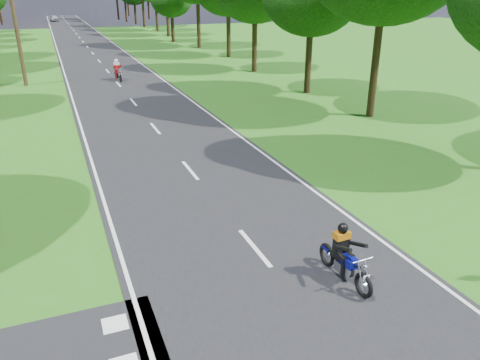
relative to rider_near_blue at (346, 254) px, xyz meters
name	(u,v)px	position (x,y,z in m)	size (l,w,h in m)	color
ground	(290,291)	(-1.34, 0.09, -0.71)	(160.00, 160.00, 0.00)	#2D5F15
main_road	(87,47)	(-1.34, 50.09, -0.70)	(7.00, 140.00, 0.02)	black
road_markings	(88,49)	(-1.47, 48.22, -0.69)	(7.40, 140.00, 0.01)	silver
telegraph_pole	(16,24)	(-7.34, 28.09, 3.36)	(1.20, 0.26, 8.00)	#382616
rider_near_blue	(346,254)	(0.00, 0.00, 0.00)	(0.55, 1.66, 1.39)	#0B0F7F
rider_far_red	(118,70)	(-1.11, 27.57, 0.06)	(0.60, 1.81, 1.51)	maroon
distant_car	(54,18)	(-3.49, 98.09, -0.08)	(1.44, 3.57, 1.22)	silver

